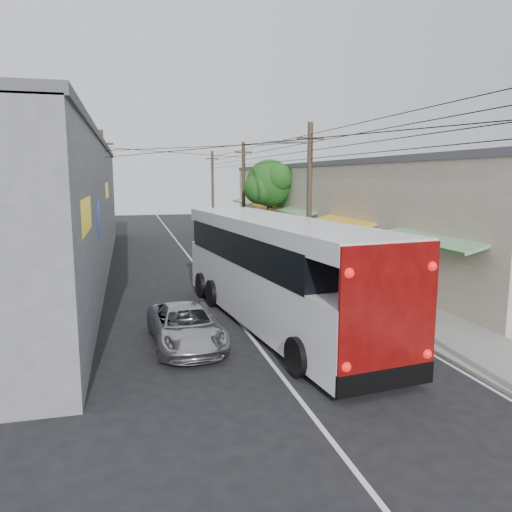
# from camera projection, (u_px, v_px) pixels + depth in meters

# --- Properties ---
(ground) EXTENTS (120.00, 120.00, 0.00)m
(ground) POSITION_uv_depth(u_px,v_px,m) (293.00, 391.00, 12.48)
(ground) COLOR black
(ground) RESTS_ON ground
(sidewalk) EXTENTS (3.00, 80.00, 0.12)m
(sidewalk) POSITION_uv_depth(u_px,v_px,m) (290.00, 256.00, 33.19)
(sidewalk) COLOR slate
(sidewalk) RESTS_ON ground
(building_right) EXTENTS (7.09, 40.00, 6.25)m
(building_right) POSITION_uv_depth(u_px,v_px,m) (341.00, 207.00, 35.72)
(building_right) COLOR beige
(building_right) RESTS_ON ground
(building_left) EXTENTS (7.20, 36.00, 7.25)m
(building_left) POSITION_uv_depth(u_px,v_px,m) (39.00, 207.00, 27.03)
(building_left) COLOR gray
(building_left) RESTS_ON ground
(utility_poles) EXTENTS (11.80, 45.28, 8.00)m
(utility_poles) POSITION_uv_depth(u_px,v_px,m) (239.00, 195.00, 32.04)
(utility_poles) COLOR #473828
(utility_poles) RESTS_ON ground
(street_tree) EXTENTS (4.40, 4.00, 6.60)m
(street_tree) POSITION_uv_depth(u_px,v_px,m) (271.00, 185.00, 38.31)
(street_tree) COLOR #3F2B19
(street_tree) RESTS_ON ground
(coach_bus) EXTENTS (4.41, 13.57, 3.84)m
(coach_bus) POSITION_uv_depth(u_px,v_px,m) (274.00, 270.00, 17.91)
(coach_bus) COLOR white
(coach_bus) RESTS_ON ground
(jeepney) EXTENTS (2.32, 4.65, 1.26)m
(jeepney) POSITION_uv_depth(u_px,v_px,m) (186.00, 326.00, 15.76)
(jeepney) COLOR #B3B2BA
(jeepney) RESTS_ON ground
(parked_suv) EXTENTS (2.48, 5.13, 1.44)m
(parked_suv) POSITION_uv_depth(u_px,v_px,m) (283.00, 266.00, 25.73)
(parked_suv) COLOR #A7A6AF
(parked_suv) RESTS_ON ground
(parked_car_mid) EXTENTS (1.88, 4.66, 1.59)m
(parked_car_mid) POSITION_uv_depth(u_px,v_px,m) (259.00, 245.00, 33.38)
(parked_car_mid) COLOR #2A2B30
(parked_car_mid) RESTS_ON ground
(parked_car_far) EXTENTS (1.66, 4.58, 1.50)m
(parked_car_far) POSITION_uv_depth(u_px,v_px,m) (221.00, 227.00, 45.02)
(parked_car_far) COLOR black
(parked_car_far) RESTS_ON ground
(pedestrian_near) EXTENTS (0.61, 0.46, 1.52)m
(pedestrian_near) POSITION_uv_depth(u_px,v_px,m) (366.00, 268.00, 24.30)
(pedestrian_near) COLOR #D47095
(pedestrian_near) RESTS_ON sidewalk
(pedestrian_far) EXTENTS (0.85, 0.69, 1.62)m
(pedestrian_far) POSITION_uv_depth(u_px,v_px,m) (359.00, 263.00, 25.65)
(pedestrian_far) COLOR #8FA7D1
(pedestrian_far) RESTS_ON sidewalk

